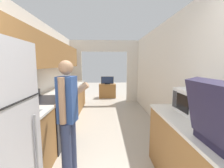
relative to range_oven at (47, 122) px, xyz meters
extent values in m
cube|color=white|center=(-0.34, -0.02, 0.79)|extent=(0.06, 8.00, 2.50)
cube|color=#9E6B38|center=(-0.15, 0.93, 1.33)|extent=(0.32, 4.31, 0.64)
cube|color=white|center=(2.47, -0.02, 0.79)|extent=(0.06, 8.00, 2.50)
cube|color=white|center=(-0.18, 3.41, 0.57)|extent=(0.65, 0.06, 2.05)
cube|color=white|center=(2.31, 3.41, 0.57)|extent=(0.65, 0.06, 2.05)
cube|color=white|center=(1.06, 3.41, 1.82)|extent=(3.15, 0.06, 0.45)
cube|color=#9E6B38|center=(-0.01, -0.81, -0.02)|extent=(0.60, 0.83, 0.87)
cube|color=silver|center=(-0.01, -0.82, 0.43)|extent=(0.62, 0.85, 0.03)
cube|color=#9E6B38|center=(-0.01, 1.74, -0.02)|extent=(0.60, 2.69, 0.87)
cube|color=silver|center=(-0.01, 1.75, 0.43)|extent=(0.62, 2.70, 0.03)
cube|color=#9EA3A8|center=(-0.01, -0.85, 0.44)|extent=(0.42, 0.44, 0.00)
cube|color=#9E6B38|center=(2.14, -1.29, -0.02)|extent=(0.60, 1.70, 0.87)
cube|color=silver|center=(2.14, -1.29, 0.43)|extent=(0.62, 1.72, 0.03)
cube|color=black|center=(0.43, -1.66, 0.80)|extent=(0.01, 0.80, 0.01)
cylinder|color=#99999E|center=(0.44, -1.40, 0.28)|extent=(0.02, 0.02, 0.70)
cube|color=black|center=(0.00, 0.00, -0.01)|extent=(0.62, 0.79, 0.90)
cube|color=black|center=(0.32, 0.00, -0.01)|extent=(0.01, 0.54, 0.27)
cylinder|color=#B7B7BC|center=(0.34, 0.00, 0.22)|extent=(0.02, 0.63, 0.02)
cube|color=black|center=(-0.29, 0.00, 0.51)|extent=(0.04, 0.79, 0.14)
cylinder|color=#232328|center=(0.13, -0.17, 0.44)|extent=(0.16, 0.16, 0.01)
cylinder|color=#232328|center=(0.13, 0.17, 0.44)|extent=(0.16, 0.16, 0.01)
cylinder|color=#232328|center=(-0.12, -0.17, 0.44)|extent=(0.16, 0.16, 0.01)
cylinder|color=#232328|center=(-0.12, 0.17, 0.44)|extent=(0.16, 0.16, 0.01)
cylinder|color=#384266|center=(0.59, -0.93, -0.06)|extent=(0.15, 0.15, 0.80)
cylinder|color=#384266|center=(0.62, -0.77, -0.06)|extent=(0.15, 0.15, 0.80)
cube|color=#335193|center=(0.61, -0.85, 0.64)|extent=(0.24, 0.24, 0.60)
cylinder|color=tan|center=(0.58, -0.99, 0.65)|extent=(0.09, 0.09, 0.57)
cylinder|color=tan|center=(0.63, -0.71, 0.65)|extent=(0.52, 0.17, 0.39)
sphere|color=tan|center=(0.61, -0.85, 1.05)|extent=(0.18, 0.18, 0.18)
cube|color=#231E38|center=(1.90, -1.78, 0.75)|extent=(0.20, 0.58, 0.47)
cube|color=#2D2D33|center=(2.14, -1.48, 0.70)|extent=(0.27, 0.02, 0.10)
cube|color=white|center=(2.25, -0.90, 0.60)|extent=(0.33, 0.50, 0.32)
cube|color=black|center=(2.08, -0.95, 0.60)|extent=(0.01, 0.30, 0.22)
cube|color=#38383D|center=(2.08, -0.74, 0.60)|extent=(0.01, 0.10, 0.23)
cube|color=#9E6B38|center=(1.19, 4.10, -0.14)|extent=(0.77, 0.42, 0.64)
cube|color=black|center=(1.19, 4.06, 0.19)|extent=(0.25, 0.16, 0.02)
cube|color=black|center=(1.19, 4.06, 0.36)|extent=(0.57, 0.04, 0.33)
cube|color=navy|center=(1.19, 4.03, 0.36)|extent=(0.52, 0.01, 0.29)
camera|label=1|loc=(1.11, -2.76, 1.09)|focal=24.00mm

